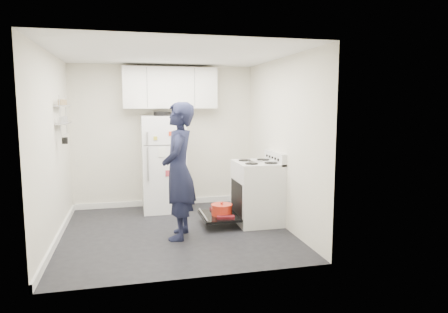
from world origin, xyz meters
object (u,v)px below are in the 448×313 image
object	(u,v)px
refrigerator	(163,163)
person	(179,171)
electric_range	(256,193)
open_oven_door	(220,212)

from	to	relation	value
refrigerator	person	size ratio (longest dim) A/B	0.92
person	electric_range	bearing A→B (deg)	123.12
open_oven_door	refrigerator	size ratio (longest dim) A/B	0.41
refrigerator	person	world-z (taller)	person
electric_range	refrigerator	size ratio (longest dim) A/B	0.65
electric_range	open_oven_door	distance (m)	0.63
person	open_oven_door	bearing A→B (deg)	135.83
electric_range	open_oven_door	bearing A→B (deg)	-179.37
refrigerator	open_oven_door	bearing A→B (deg)	-55.86
electric_range	person	world-z (taller)	person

